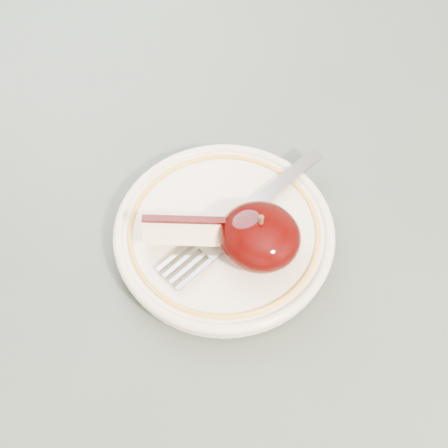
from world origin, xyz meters
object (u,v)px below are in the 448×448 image
at_px(plate, 224,233).
at_px(fork, 242,216).
at_px(table, 256,315).
at_px(apple_half, 260,237).

relative_size(plate, fork, 1.06).
distance_m(plate, fork, 0.02).
bearing_deg(plate, table, -20.71).
xyz_separation_m(plate, apple_half, (0.03, -0.01, 0.02)).
distance_m(apple_half, fork, 0.04).
distance_m(table, plate, 0.11).
xyz_separation_m(apple_half, fork, (-0.02, 0.02, -0.02)).
xyz_separation_m(table, plate, (-0.04, 0.01, 0.10)).
relative_size(table, plate, 4.83).
bearing_deg(table, plate, 159.29).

